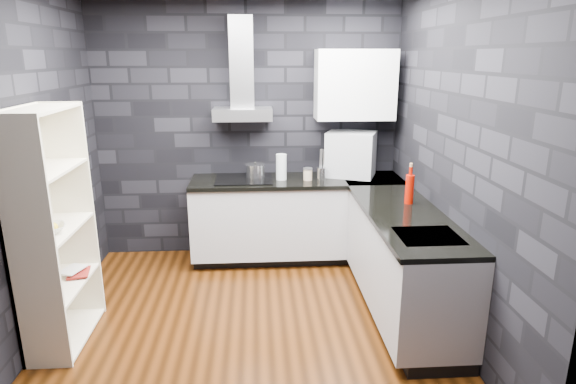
{
  "coord_description": "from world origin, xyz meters",
  "views": [
    {
      "loc": [
        0.08,
        -3.54,
        2.14
      ],
      "look_at": [
        0.35,
        0.45,
        1.0
      ],
      "focal_mm": 30.0,
      "sensor_mm": 36.0,
      "label": 1
    }
  ],
  "objects": [
    {
      "name": "ground",
      "position": [
        0.0,
        0.0,
        0.0
      ],
      "size": [
        3.2,
        3.2,
        0.0
      ],
      "primitive_type": "plane",
      "color": "#442009"
    },
    {
      "name": "wall_back",
      "position": [
        0.0,
        1.62,
        1.35
      ],
      "size": [
        3.2,
        0.05,
        2.7
      ],
      "primitive_type": "cube",
      "color": "black",
      "rests_on": "ground"
    },
    {
      "name": "wall_front",
      "position": [
        0.0,
        -1.62,
        1.35
      ],
      "size": [
        3.2,
        0.05,
        2.7
      ],
      "primitive_type": "cube",
      "color": "black",
      "rests_on": "ground"
    },
    {
      "name": "wall_left",
      "position": [
        -1.62,
        0.0,
        1.35
      ],
      "size": [
        0.05,
        3.2,
        2.7
      ],
      "primitive_type": "cube",
      "color": "black",
      "rests_on": "ground"
    },
    {
      "name": "wall_right",
      "position": [
        1.62,
        0.0,
        1.35
      ],
      "size": [
        0.05,
        3.2,
        2.7
      ],
      "primitive_type": "cube",
      "color": "black",
      "rests_on": "ground"
    },
    {
      "name": "toekick_back",
      "position": [
        0.5,
        1.34,
        0.05
      ],
      "size": [
        2.18,
        0.5,
        0.1
      ],
      "primitive_type": "cube",
      "color": "black",
      "rests_on": "ground"
    },
    {
      "name": "toekick_right",
      "position": [
        1.34,
        0.1,
        0.05
      ],
      "size": [
        0.5,
        1.78,
        0.1
      ],
      "primitive_type": "cube",
      "color": "black",
      "rests_on": "ground"
    },
    {
      "name": "counter_back_cab",
      "position": [
        0.5,
        1.3,
        0.48
      ],
      "size": [
        2.2,
        0.6,
        0.76
      ],
      "primitive_type": "cube",
      "color": "#B6B6BB",
      "rests_on": "ground"
    },
    {
      "name": "counter_right_cab",
      "position": [
        1.3,
        0.1,
        0.48
      ],
      "size": [
        0.6,
        1.8,
        0.76
      ],
      "primitive_type": "cube",
      "color": "#B6B6BB",
      "rests_on": "ground"
    },
    {
      "name": "counter_back_top",
      "position": [
        0.5,
        1.29,
        0.88
      ],
      "size": [
        2.2,
        0.62,
        0.04
      ],
      "primitive_type": "cube",
      "color": "black",
      "rests_on": "counter_back_cab"
    },
    {
      "name": "counter_right_top",
      "position": [
        1.29,
        0.1,
        0.88
      ],
      "size": [
        0.62,
        1.8,
        0.04
      ],
      "primitive_type": "cube",
      "color": "black",
      "rests_on": "counter_right_cab"
    },
    {
      "name": "counter_corner_top",
      "position": [
        1.3,
        1.3,
        0.88
      ],
      "size": [
        0.62,
        0.62,
        0.04
      ],
      "primitive_type": "cube",
      "color": "black",
      "rests_on": "counter_right_cab"
    },
    {
      "name": "hood_body",
      "position": [
        -0.05,
        1.43,
        1.56
      ],
      "size": [
        0.6,
        0.34,
        0.12
      ],
      "primitive_type": "cube",
      "color": "#B7B8BC",
      "rests_on": "wall_back"
    },
    {
      "name": "hood_chimney",
      "position": [
        -0.05,
        1.5,
        2.07
      ],
      "size": [
        0.24,
        0.2,
        0.9
      ],
      "primitive_type": "cube",
      "color": "#B7B8BC",
      "rests_on": "hood_body"
    },
    {
      "name": "upper_cabinet",
      "position": [
        1.1,
        1.43,
        1.85
      ],
      "size": [
        0.8,
        0.35,
        0.7
      ],
      "primitive_type": "cube",
      "color": "white",
      "rests_on": "wall_back"
    },
    {
      "name": "cooktop",
      "position": [
        -0.05,
        1.3,
        0.91
      ],
      "size": [
        0.58,
        0.5,
        0.01
      ],
      "primitive_type": "cube",
      "color": "black",
      "rests_on": "counter_back_top"
    },
    {
      "name": "sink_rim",
      "position": [
        1.3,
        -0.4,
        0.89
      ],
      "size": [
        0.44,
        0.4,
        0.01
      ],
      "primitive_type": "cube",
      "color": "#B7B8BC",
      "rests_on": "counter_right_top"
    },
    {
      "name": "pot",
      "position": [
        0.07,
        1.38,
        0.97
      ],
      "size": [
        0.26,
        0.26,
        0.12
      ],
      "primitive_type": "cylinder",
      "rotation": [
        0.0,
        0.0,
        -0.37
      ],
      "color": "silver",
      "rests_on": "cooktop"
    },
    {
      "name": "glass_vase",
      "position": [
        0.34,
        1.28,
        1.03
      ],
      "size": [
        0.14,
        0.14,
        0.27
      ],
      "primitive_type": "cylinder",
      "rotation": [
        0.0,
        0.0,
        0.35
      ],
      "color": "white",
      "rests_on": "counter_back_top"
    },
    {
      "name": "storage_jar",
      "position": [
        0.61,
        1.24,
        0.96
      ],
      "size": [
        0.12,
        0.12,
        0.11
      ],
      "primitive_type": "cylinder",
      "rotation": [
        0.0,
        0.0,
        0.36
      ],
      "color": "tan",
      "rests_on": "counter_back_top"
    },
    {
      "name": "utensil_crock",
      "position": [
        0.75,
        1.26,
        0.96
      ],
      "size": [
        0.12,
        0.12,
        0.13
      ],
      "primitive_type": "cylinder",
      "rotation": [
        0.0,
        0.0,
        0.28
      ],
      "color": "silver",
      "rests_on": "counter_back_top"
    },
    {
      "name": "appliance_garage",
      "position": [
        1.08,
        1.4,
        1.12
      ],
      "size": [
        0.59,
        0.53,
        0.49
      ],
      "primitive_type": "cube",
      "rotation": [
        0.0,
        0.0,
        -0.37
      ],
      "color": "#ADAFB4",
      "rests_on": "counter_back_top"
    },
    {
      "name": "red_bottle",
      "position": [
        1.4,
        0.37,
        1.03
      ],
      "size": [
        0.09,
        0.09,
        0.25
      ],
      "primitive_type": "cylinder",
      "rotation": [
        0.0,
        0.0,
        -0.34
      ],
      "color": "#970D01",
      "rests_on": "counter_right_top"
    },
    {
      "name": "bookshelf",
      "position": [
        -1.42,
        -0.1,
        0.9
      ],
      "size": [
        0.39,
        0.82,
        1.8
      ],
      "primitive_type": "cube",
      "rotation": [
        0.0,
        0.0,
        0.06
      ],
      "color": "beige",
      "rests_on": "ground"
    },
    {
      "name": "fruit_bowl",
      "position": [
        -1.42,
        -0.18,
        0.94
      ],
      "size": [
        0.3,
        0.3,
        0.06
      ],
      "primitive_type": "imported",
      "rotation": [
        0.0,
        0.0,
        0.4
      ],
      "color": "silver",
      "rests_on": "bookshelf"
    },
    {
      "name": "book_red",
      "position": [
        -1.42,
        0.04,
        0.57
      ],
      "size": [
        0.16,
        0.05,
        0.22
      ],
      "primitive_type": "imported",
      "rotation": [
        0.0,
        0.0,
        0.2
      ],
      "color": "maroon",
      "rests_on": "bookshelf"
    },
    {
      "name": "book_second",
      "position": [
        -1.46,
        0.08,
        0.59
      ],
      "size": [
        0.14,
        0.06,
        0.2
      ],
      "primitive_type": "imported",
      "rotation": [
        0.0,
        0.0,
        -0.34
      ],
      "color": "#B2B2B2",
      "rests_on": "bookshelf"
    }
  ]
}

